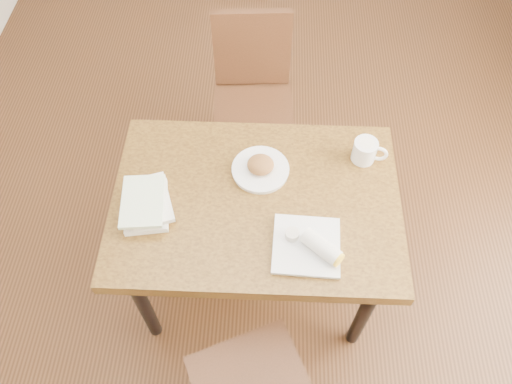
{
  "coord_description": "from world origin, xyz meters",
  "views": [
    {
      "loc": [
        0.04,
        -1.11,
        2.45
      ],
      "look_at": [
        0.0,
        0.0,
        0.8
      ],
      "focal_mm": 35.0,
      "sensor_mm": 36.0,
      "label": 1
    }
  ],
  "objects_px": {
    "plate_burrito": "(311,246)",
    "book_stack": "(146,203)",
    "plate_scone": "(260,168)",
    "table": "(256,210)",
    "chair_far": "(253,89)",
    "coffee_mug": "(366,151)"
  },
  "relations": [
    {
      "from": "table",
      "to": "chair_far",
      "type": "xyz_separation_m",
      "value": [
        -0.05,
        0.83,
        -0.12
      ]
    },
    {
      "from": "table",
      "to": "book_stack",
      "type": "xyz_separation_m",
      "value": [
        -0.43,
        -0.06,
        0.12
      ]
    },
    {
      "from": "table",
      "to": "chair_far",
      "type": "bearing_deg",
      "value": 93.41
    },
    {
      "from": "chair_far",
      "to": "coffee_mug",
      "type": "relative_size",
      "value": 6.41
    },
    {
      "from": "chair_far",
      "to": "plate_burrito",
      "type": "xyz_separation_m",
      "value": [
        0.27,
        -1.05,
        0.23
      ]
    },
    {
      "from": "plate_burrito",
      "to": "plate_scone",
      "type": "bearing_deg",
      "value": 119.39
    },
    {
      "from": "table",
      "to": "coffee_mug",
      "type": "relative_size",
      "value": 7.88
    },
    {
      "from": "table",
      "to": "chair_far",
      "type": "distance_m",
      "value": 0.84
    },
    {
      "from": "table",
      "to": "plate_burrito",
      "type": "distance_m",
      "value": 0.33
    },
    {
      "from": "plate_burrito",
      "to": "book_stack",
      "type": "xyz_separation_m",
      "value": [
        -0.65,
        0.16,
        0.01
      ]
    },
    {
      "from": "plate_burrito",
      "to": "coffee_mug",
      "type": "bearing_deg",
      "value": 61.98
    },
    {
      "from": "plate_scone",
      "to": "book_stack",
      "type": "xyz_separation_m",
      "value": [
        -0.45,
        -0.2,
        0.01
      ]
    },
    {
      "from": "chair_far",
      "to": "coffee_mug",
      "type": "xyz_separation_m",
      "value": [
        0.5,
        -0.6,
        0.25
      ]
    },
    {
      "from": "coffee_mug",
      "to": "book_stack",
      "type": "bearing_deg",
      "value": -162.19
    },
    {
      "from": "plate_scone",
      "to": "coffee_mug",
      "type": "bearing_deg",
      "value": 11.07
    },
    {
      "from": "table",
      "to": "plate_burrito",
      "type": "relative_size",
      "value": 4.36
    },
    {
      "from": "table",
      "to": "plate_burrito",
      "type": "xyz_separation_m",
      "value": [
        0.22,
        -0.22,
        0.11
      ]
    },
    {
      "from": "plate_scone",
      "to": "plate_burrito",
      "type": "height_order",
      "value": "plate_burrito"
    },
    {
      "from": "chair_far",
      "to": "book_stack",
      "type": "height_order",
      "value": "chair_far"
    },
    {
      "from": "plate_scone",
      "to": "chair_far",
      "type": "bearing_deg",
      "value": 95.19
    },
    {
      "from": "coffee_mug",
      "to": "plate_burrito",
      "type": "xyz_separation_m",
      "value": [
        -0.24,
        -0.45,
        -0.03
      ]
    },
    {
      "from": "plate_burrito",
      "to": "book_stack",
      "type": "relative_size",
      "value": 0.95
    }
  ]
}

